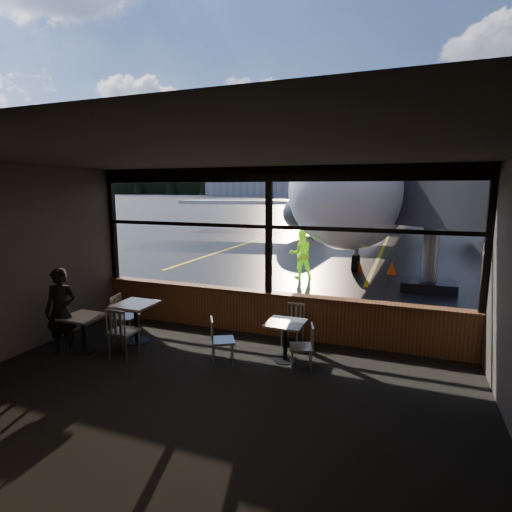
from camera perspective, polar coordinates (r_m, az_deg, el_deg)
The scene contains 30 objects.
ground_plane at distance 127.75m, azimuth 19.86°, elevation 7.52°, with size 520.00×520.00×0.00m, color black.
carpet_floor at distance 6.18m, azimuth -8.00°, elevation -20.09°, with size 8.00×6.00×0.01m, color black.
ceiling at distance 5.40m, azimuth -8.87°, elevation 14.16°, with size 8.00×6.00×0.04m, color #38332D.
window_sill at distance 8.53m, azimuth 1.78°, elevation -8.27°, with size 8.00×0.28×0.90m, color brown.
window_header at distance 8.13m, azimuth 1.89°, elevation 11.58°, with size 8.00×0.18×0.30m, color black.
mullion_left at distance 10.16m, azimuth -19.77°, elevation 4.12°, with size 0.12×0.12×2.60m, color black.
mullion_centre at distance 8.17m, azimuth 1.84°, elevation 3.50°, with size 0.12×0.12×2.60m, color black.
mullion_right at distance 7.84m, azimuth 30.31°, elevation 1.96°, with size 0.12×0.12×2.60m, color black.
window_transom at distance 8.16m, azimuth 1.85°, elevation 4.20°, with size 8.00×0.10×0.08m, color black.
airliner at distance 27.41m, azimuth 18.79°, elevation 14.24°, with size 30.39×36.47×11.14m, color white, non-canonical shape.
jet_bridge at distance 13.23m, azimuth 25.14°, elevation 6.21°, with size 9.39×11.47×5.01m, color #29292C, non-canonical shape.
cafe_table_near at distance 7.31m, azimuth 4.20°, elevation -12.10°, with size 0.66×0.66×0.72m, color gray, non-canonical shape.
cafe_table_mid at distance 8.48m, azimuth -16.73°, elevation -9.11°, with size 0.74×0.74×0.81m, color #A8A39A, non-canonical shape.
cafe_table_left at distance 8.33m, azimuth -23.43°, elevation -10.18°, with size 0.65×0.65×0.71m, color gray, non-canonical shape.
chair_near_e at distance 6.97m, azimuth 6.52°, elevation -12.87°, with size 0.44×0.44×0.81m, color beige, non-canonical shape.
chair_near_w at distance 7.18m, azimuth -4.79°, elevation -12.01°, with size 0.46×0.46×0.85m, color #B1ABA0, non-canonical shape.
chair_near_n at distance 8.00m, azimuth 5.23°, elevation -9.80°, with size 0.45×0.45×0.83m, color #B6B1A4, non-canonical shape.
chair_mid_s at distance 7.81m, azimuth -18.39°, elevation -10.26°, with size 0.52×0.52×0.96m, color #AAA499, non-canonical shape.
chair_mid_w at distance 8.69m, azimuth -18.12°, elevation -8.33°, with size 0.51×0.51×0.93m, color beige, non-canonical shape.
passenger at distance 8.27m, azimuth -26.07°, elevation -7.16°, with size 0.60×0.39×1.64m, color black.
ground_crew at distance 14.01m, azimuth 6.42°, elevation 0.30°, with size 0.81×0.63×1.67m, color #BFF219.
cone_nose at distance 15.39m, azimuth 18.82°, elevation -1.62°, with size 0.33×0.33×0.45m, color orange.
cone_wing at distance 29.00m, azimuth 8.38°, elevation 3.76°, with size 0.33×0.33×0.45m, color #F65E07.
hangar_left at distance 201.27m, azimuth -0.28°, elevation 10.14°, with size 45.00×18.00×11.00m, color silver, non-canonical shape.
hangar_mid at distance 192.71m, azimuth 20.38°, elevation 9.44°, with size 38.00×15.00×10.00m, color silver, non-canonical shape.
fuel_tank_a at distance 192.47m, azimuth 11.26°, elevation 9.25°, with size 8.00×8.00×6.00m, color silver.
fuel_tank_b at distance 191.03m, azimuth 14.26°, elevation 9.14°, with size 8.00×8.00×6.00m, color silver.
fuel_tank_c at distance 190.10m, azimuth 17.28°, elevation 9.01°, with size 8.00×8.00×6.00m, color silver.
treeline at distance 217.72m, azimuth 20.48°, elevation 9.64°, with size 360.00×3.00×12.00m, color black.
cone_extra at distance 15.46m, azimuth 14.53°, elevation -1.40°, with size 0.31×0.31×0.44m, color #E75407.
Camera 1 is at (2.65, -7.68, 3.05)m, focal length 28.00 mm.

